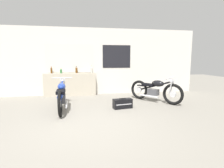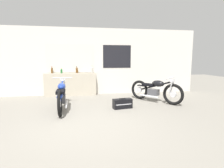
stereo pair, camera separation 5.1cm
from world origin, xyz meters
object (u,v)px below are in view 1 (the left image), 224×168
(motorcycle_black, at_px, (155,90))
(bottle_leftmost, at_px, (51,70))
(motorcycle_blue, at_px, (62,95))
(bottle_right_center, at_px, (92,70))
(bottle_center, at_px, (76,70))
(hard_case_black, at_px, (123,104))
(bottle_left_center, at_px, (61,71))

(motorcycle_black, bearing_deg, bottle_leftmost, 156.86)
(motorcycle_blue, distance_m, motorcycle_black, 3.18)
(bottle_leftmost, height_order, bottle_right_center, bottle_right_center)
(bottle_right_center, bearing_deg, bottle_leftmost, -179.80)
(bottle_center, bearing_deg, motorcycle_black, -30.29)
(bottle_leftmost, bearing_deg, motorcycle_black, -23.14)
(motorcycle_black, distance_m, hard_case_black, 1.50)
(bottle_center, xyz_separation_m, motorcycle_blue, (-0.40, -2.00, -0.63))
(motorcycle_blue, height_order, hard_case_black, motorcycle_blue)
(bottle_center, distance_m, motorcycle_black, 3.26)
(bottle_leftmost, height_order, motorcycle_blue, bottle_leftmost)
(bottle_left_center, relative_size, bottle_right_center, 0.70)
(motorcycle_blue, bearing_deg, hard_case_black, -7.86)
(motorcycle_blue, relative_size, motorcycle_black, 1.32)
(bottle_right_center, height_order, hard_case_black, bottle_right_center)
(bottle_right_center, bearing_deg, hard_case_black, -70.34)
(motorcycle_blue, xyz_separation_m, hard_case_black, (1.83, -0.25, -0.29))
(bottle_leftmost, distance_m, motorcycle_blue, 2.17)
(bottle_leftmost, xyz_separation_m, bottle_center, (0.99, 0.01, 0.00))
(motorcycle_black, relative_size, hard_case_black, 2.72)
(bottle_leftmost, height_order, bottle_left_center, bottle_leftmost)
(hard_case_black, bearing_deg, motorcycle_blue, 172.14)
(bottle_leftmost, distance_m, bottle_right_center, 1.62)
(motorcycle_blue, xyz_separation_m, motorcycle_black, (3.16, 0.39, -0.02))
(bottle_left_center, distance_m, hard_case_black, 3.13)
(bottle_right_center, height_order, motorcycle_blue, bottle_right_center)
(bottle_leftmost, distance_m, hard_case_black, 3.43)
(bottle_left_center, relative_size, motorcycle_blue, 0.09)
(hard_case_black, bearing_deg, bottle_leftmost, 137.15)
(bottle_right_center, distance_m, motorcycle_blue, 2.34)
(bottle_leftmost, bearing_deg, bottle_left_center, -8.04)
(motorcycle_black, bearing_deg, hard_case_black, -154.02)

